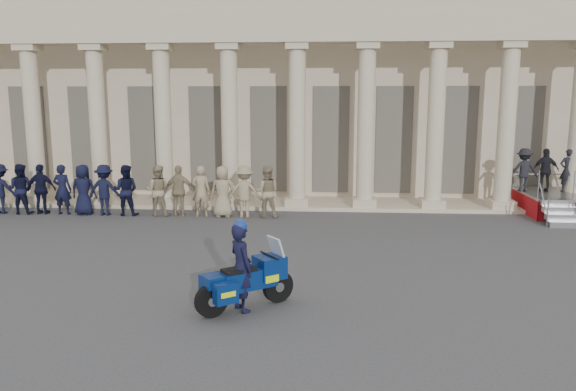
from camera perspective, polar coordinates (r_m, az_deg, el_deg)
The scene contains 5 objects.
ground at distance 14.37m, azimuth -6.05°, elevation -7.58°, with size 90.00×90.00×0.00m, color #3C3C3E.
building at distance 28.33m, azimuth -0.99°, elevation 10.43°, with size 40.00×12.50×9.00m.
officer_rank at distance 22.32m, azimuth -21.61°, elevation 0.57°, with size 15.73×0.71×1.87m.
motorcycle at distance 11.67m, azimuth -4.23°, elevation -8.56°, with size 1.90×1.60×1.44m.
rider at distance 11.51m, azimuth -4.79°, elevation -7.13°, with size 0.75×0.80×1.92m.
Camera 1 is at (2.44, -13.48, 4.34)m, focal length 35.00 mm.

